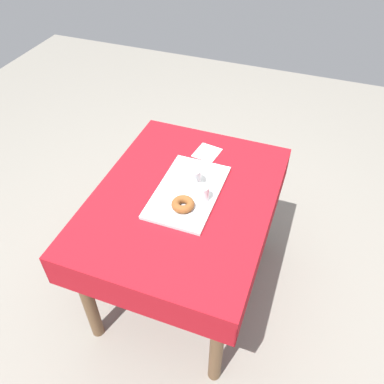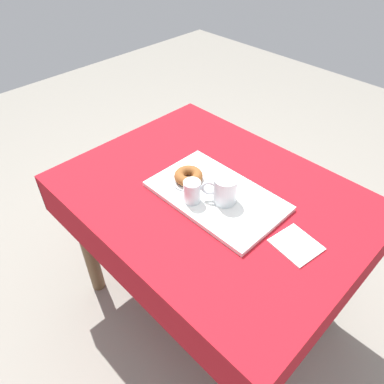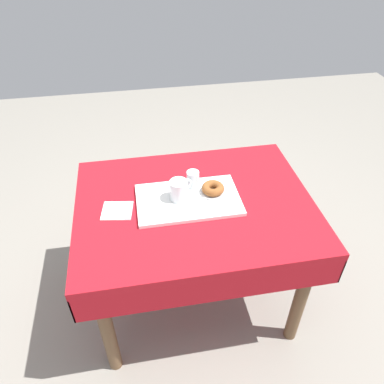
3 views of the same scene
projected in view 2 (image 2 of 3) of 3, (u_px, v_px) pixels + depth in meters
The scene contains 8 objects.
ground_plane at pixel (207, 301), 1.81m from camera, with size 6.00×6.00×0.00m, color gray.
dining_table at pixel (212, 213), 1.41m from camera, with size 1.11×0.85×0.73m.
serving_tray at pixel (216, 196), 1.31m from camera, with size 0.48×0.29×0.02m, color white.
tea_mug_left at pixel (224, 191), 1.25m from camera, with size 0.11×0.10×0.10m.
water_glass_near at pixel (192, 192), 1.25m from camera, with size 0.06×0.06×0.08m.
donut_plate_left at pixel (189, 181), 1.35m from camera, with size 0.12×0.12×0.01m, color silver.
sugar_donut_left at pixel (188, 176), 1.34m from camera, with size 0.11×0.11×0.04m, color brown.
paper_napkin at pixel (297, 244), 1.14m from camera, with size 0.14×0.12×0.01m, color white.
Camera 2 is at (-0.66, 0.76, 1.61)m, focal length 33.93 mm.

